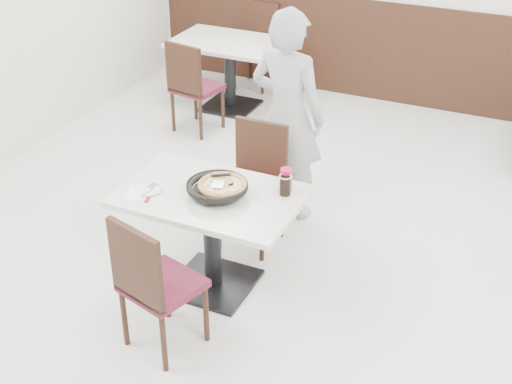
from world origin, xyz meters
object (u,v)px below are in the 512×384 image
at_px(chair_near, 163,282).
at_px(chair_far, 251,189).
at_px(diner_person, 287,116).
at_px(bg_chair_left_near, 197,86).
at_px(side_plate, 147,190).
at_px(bg_table_left, 230,75).
at_px(pizza, 223,187).
at_px(pizza_pan, 217,190).
at_px(red_cup, 286,180).
at_px(cola_glass, 285,186).
at_px(main_table, 212,241).
at_px(bg_chair_left_far, 255,47).

relative_size(chair_near, chair_far, 1.00).
bearing_deg(chair_far, diner_person, -94.82).
bearing_deg(diner_person, bg_chair_left_near, -31.97).
xyz_separation_m(side_plate, bg_table_left, (-0.93, 3.06, -0.38)).
distance_m(pizza, bg_chair_left_near, 2.70).
distance_m(pizza_pan, red_cup, 0.46).
relative_size(pizza_pan, cola_glass, 2.47).
relative_size(chair_far, bg_chair_left_near, 1.00).
distance_m(red_cup, bg_table_left, 3.23).
bearing_deg(main_table, side_plate, -159.80).
distance_m(pizza_pan, bg_chair_left_far, 3.88).
relative_size(chair_near, bg_table_left, 0.79).
distance_m(pizza_pan, bg_chair_left_near, 2.69).
bearing_deg(pizza_pan, diner_person, 89.46).
height_order(bg_table_left, bg_chair_left_far, bg_chair_left_far).
bearing_deg(cola_glass, main_table, -156.34).
xyz_separation_m(bg_table_left, bg_chair_left_far, (-0.02, 0.69, 0.10)).
relative_size(pizza_pan, pizza, 1.07).
distance_m(side_plate, cola_glass, 0.92).
bearing_deg(pizza, chair_near, -96.40).
xyz_separation_m(pizza_pan, diner_person, (0.01, 1.16, 0.07)).
xyz_separation_m(cola_glass, bg_chair_left_far, (-1.80, 3.41, -0.34)).
bearing_deg(bg_table_left, cola_glass, -56.76).
bearing_deg(chair_near, main_table, 106.74).
xyz_separation_m(chair_near, chair_far, (-0.00, 1.26, 0.00)).
height_order(chair_far, pizza_pan, chair_far).
bearing_deg(bg_chair_left_near, main_table, -48.56).
bearing_deg(side_plate, pizza, 18.62).
xyz_separation_m(pizza, bg_chair_left_far, (-1.43, 3.59, -0.34)).
relative_size(pizza_pan, bg_table_left, 0.27).
relative_size(diner_person, bg_table_left, 1.43).
bearing_deg(bg_chair_left_far, red_cup, 119.48).
relative_size(chair_far, bg_chair_left_far, 1.00).
relative_size(pizza, bg_chair_left_far, 0.32).
height_order(chair_near, bg_chair_left_far, same).
bearing_deg(pizza, bg_chair_left_far, 111.78).
xyz_separation_m(pizza_pan, bg_table_left, (-1.38, 2.92, -0.42)).
xyz_separation_m(cola_glass, bg_table_left, (-1.78, 2.72, -0.44)).
height_order(pizza_pan, side_plate, pizza_pan).
bearing_deg(chair_far, pizza, 98.38).
height_order(pizza_pan, pizza, pizza).
bearing_deg(side_plate, chair_near, -51.35).
bearing_deg(bg_table_left, side_plate, -73.06).
height_order(main_table, bg_chair_left_near, bg_chair_left_near).
distance_m(red_cup, bg_chair_left_far, 3.81).
relative_size(pizza, side_plate, 1.65).
relative_size(cola_glass, red_cup, 0.81).
bearing_deg(cola_glass, bg_table_left, 123.24).
distance_m(chair_near, pizza, 0.75).
distance_m(pizza_pan, side_plate, 0.47).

